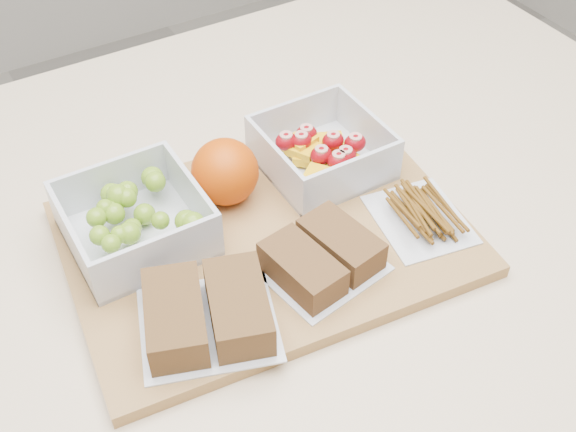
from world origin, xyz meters
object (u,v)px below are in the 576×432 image
object	(u,v)px
cutting_board	(266,238)
orange	(225,172)
grape_container	(136,219)
sandwich_bag_left	(207,313)
pretzel_bag	(421,212)
sandwich_bag_center	(322,257)
fruit_container	(322,152)

from	to	relation	value
cutting_board	orange	distance (m)	0.09
grape_container	orange	xyz separation A→B (m)	(0.11, 0.01, 0.01)
sandwich_bag_left	pretzel_bag	world-z (taller)	sandwich_bag_left
orange	sandwich_bag_center	bearing A→B (deg)	-76.79
sandwich_bag_center	fruit_container	bearing A→B (deg)	57.59
grape_container	pretzel_bag	world-z (taller)	grape_container
pretzel_bag	orange	bearing A→B (deg)	139.47
grape_container	fruit_container	size ratio (longest dim) A/B	1.04
orange	sandwich_bag_left	size ratio (longest dim) A/B	0.47
sandwich_bag_left	grape_container	bearing A→B (deg)	94.42
fruit_container	sandwich_bag_center	size ratio (longest dim) A/B	1.03
fruit_container	pretzel_bag	world-z (taller)	fruit_container
sandwich_bag_left	pretzel_bag	size ratio (longest dim) A/B	1.26
cutting_board	orange	world-z (taller)	orange
grape_container	orange	distance (m)	0.11
fruit_container	sandwich_bag_center	world-z (taller)	fruit_container
orange	sandwich_bag_center	size ratio (longest dim) A/B	0.58
sandwich_bag_center	orange	bearing A→B (deg)	103.21
grape_container	orange	world-z (taller)	orange
cutting_board	orange	size ratio (longest dim) A/B	5.57
orange	cutting_board	bearing A→B (deg)	-82.23
grape_container	sandwich_bag_center	size ratio (longest dim) A/B	1.07
fruit_container	orange	bearing A→B (deg)	175.66
fruit_container	pretzel_bag	xyz separation A→B (m)	(0.04, -0.13, -0.01)
fruit_container	grape_container	bearing A→B (deg)	179.44
fruit_container	orange	xyz separation A→B (m)	(-0.12, 0.01, 0.02)
cutting_board	fruit_container	distance (m)	0.13
fruit_container	sandwich_bag_left	distance (m)	0.26
orange	sandwich_bag_left	bearing A→B (deg)	-122.63
grape_container	cutting_board	bearing A→B (deg)	-29.08
cutting_board	sandwich_bag_center	distance (m)	0.08
fruit_container	sandwich_bag_left	size ratio (longest dim) A/B	0.83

